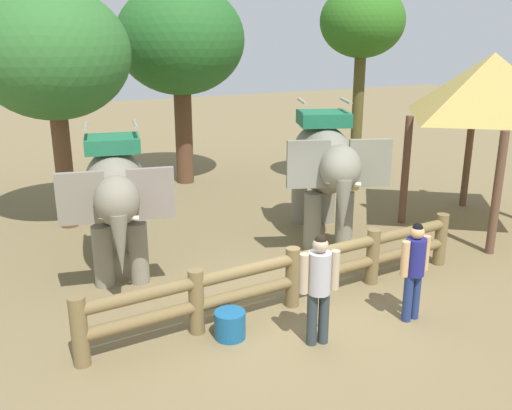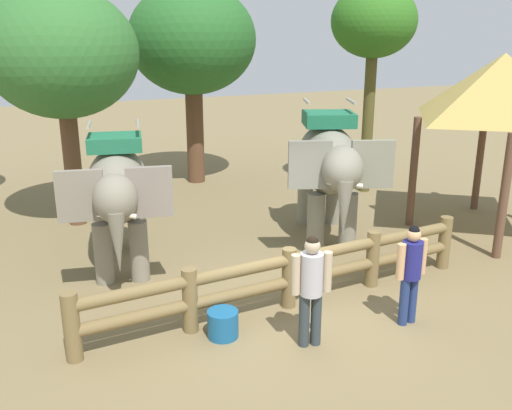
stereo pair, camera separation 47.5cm
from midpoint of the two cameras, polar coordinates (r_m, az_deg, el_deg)
name	(u,v)px [view 2 (the right image)]	position (r m, az deg, el deg)	size (l,w,h in m)	color
ground_plane	(294,311)	(9.65, 5.25, -10.65)	(60.00, 60.00, 0.00)	olive
log_fence	(289,273)	(9.54, 4.78, -6.92)	(7.30, 0.81, 1.05)	brown
elephant_near_left	(118,190)	(10.89, -12.56, 1.45)	(2.04, 3.41, 2.87)	gray
elephant_center	(329,164)	(12.33, 8.48, 4.11)	(2.58, 3.67, 3.08)	gray
tourist_woman_in_black	(311,283)	(8.30, 7.25, -7.87)	(0.61, 0.39, 1.73)	#30393E
tourist_man_in_blue	(411,268)	(9.24, 16.82, -6.12)	(0.58, 0.35, 1.65)	navy
thatched_shelter	(502,89)	(13.72, 24.49, 10.64)	(3.71, 3.71, 4.03)	brown
tree_far_left	(192,41)	(16.99, -5.65, 16.14)	(3.69, 3.69, 5.79)	brown
tree_back_center	(374,25)	(16.21, 12.67, 17.34)	(2.30, 2.30, 5.69)	brown
tree_far_right	(62,55)	(13.61, -18.07, 14.24)	(3.41, 3.41, 5.45)	brown
feed_bucket	(223,324)	(8.80, -1.79, -11.93)	(0.48, 0.48, 0.43)	#19598C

